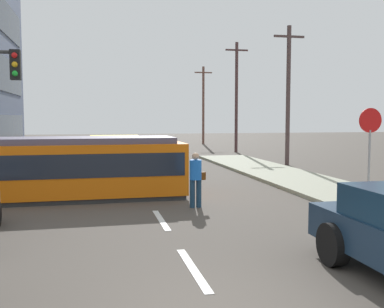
{
  "coord_description": "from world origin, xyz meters",
  "views": [
    {
      "loc": [
        -1.7,
        -5.76,
        2.73
      ],
      "look_at": [
        1.35,
        8.34,
        1.56
      ],
      "focal_mm": 42.31,
      "sensor_mm": 36.0,
      "label": 1
    }
  ],
  "objects_px": {
    "streetcar_tram": "(81,167)",
    "utility_pole_mid": "(288,93)",
    "parked_sedan_furthest": "(33,155)",
    "utility_pole_far": "(236,95)",
    "city_bus": "(115,153)",
    "pedestrian_crossing": "(196,177)",
    "stop_sign": "(370,135)",
    "parked_sedan_far": "(12,169)",
    "utility_pole_distant": "(203,104)"
  },
  "relations": [
    {
      "from": "parked_sedan_far",
      "to": "parked_sedan_furthest",
      "type": "height_order",
      "value": "same"
    },
    {
      "from": "pedestrian_crossing",
      "to": "utility_pole_far",
      "type": "xyz_separation_m",
      "value": [
        7.91,
        20.74,
        3.51
      ]
    },
    {
      "from": "utility_pole_far",
      "to": "utility_pole_distant",
      "type": "relative_size",
      "value": 1.09
    },
    {
      "from": "parked_sedan_far",
      "to": "utility_pole_far",
      "type": "xyz_separation_m",
      "value": [
        14.25,
        14.37,
        3.83
      ]
    },
    {
      "from": "utility_pole_mid",
      "to": "utility_pole_distant",
      "type": "xyz_separation_m",
      "value": [
        0.1,
        20.86,
        -0.0
      ]
    },
    {
      "from": "streetcar_tram",
      "to": "parked_sedan_furthest",
      "type": "xyz_separation_m",
      "value": [
        -2.93,
        10.75,
        -0.44
      ]
    },
    {
      "from": "parked_sedan_far",
      "to": "utility_pole_distant",
      "type": "relative_size",
      "value": 0.55
    },
    {
      "from": "parked_sedan_far",
      "to": "utility_pole_far",
      "type": "height_order",
      "value": "utility_pole_far"
    },
    {
      "from": "utility_pole_far",
      "to": "utility_pole_distant",
      "type": "distance_m",
      "value": 10.98
    },
    {
      "from": "streetcar_tram",
      "to": "utility_pole_mid",
      "type": "height_order",
      "value": "utility_pole_mid"
    },
    {
      "from": "streetcar_tram",
      "to": "parked_sedan_furthest",
      "type": "distance_m",
      "value": 11.15
    },
    {
      "from": "city_bus",
      "to": "stop_sign",
      "type": "xyz_separation_m",
      "value": [
        7.37,
        -9.44,
        1.16
      ]
    },
    {
      "from": "city_bus",
      "to": "utility_pole_mid",
      "type": "relative_size",
      "value": 0.75
    },
    {
      "from": "streetcar_tram",
      "to": "parked_sedan_furthest",
      "type": "bearing_deg",
      "value": 105.23
    },
    {
      "from": "city_bus",
      "to": "parked_sedan_far",
      "type": "distance_m",
      "value": 4.9
    },
    {
      "from": "parked_sedan_furthest",
      "to": "utility_pole_mid",
      "type": "height_order",
      "value": "utility_pole_mid"
    },
    {
      "from": "utility_pole_mid",
      "to": "utility_pole_far",
      "type": "relative_size",
      "value": 0.92
    },
    {
      "from": "parked_sedan_far",
      "to": "utility_pole_mid",
      "type": "bearing_deg",
      "value": 17.56
    },
    {
      "from": "utility_pole_mid",
      "to": "streetcar_tram",
      "type": "bearing_deg",
      "value": -143.14
    },
    {
      "from": "pedestrian_crossing",
      "to": "utility_pole_far",
      "type": "relative_size",
      "value": 0.2
    },
    {
      "from": "city_bus",
      "to": "utility_pole_distant",
      "type": "height_order",
      "value": "utility_pole_distant"
    },
    {
      "from": "city_bus",
      "to": "stop_sign",
      "type": "distance_m",
      "value": 12.03
    },
    {
      "from": "city_bus",
      "to": "parked_sedan_far",
      "type": "height_order",
      "value": "city_bus"
    },
    {
      "from": "city_bus",
      "to": "utility_pole_mid",
      "type": "distance_m",
      "value": 10.54
    },
    {
      "from": "parked_sedan_far",
      "to": "utility_pole_far",
      "type": "bearing_deg",
      "value": 45.24
    },
    {
      "from": "city_bus",
      "to": "utility_pole_far",
      "type": "bearing_deg",
      "value": 50.52
    },
    {
      "from": "pedestrian_crossing",
      "to": "utility_pole_mid",
      "type": "bearing_deg",
      "value": 54.24
    },
    {
      "from": "utility_pole_far",
      "to": "stop_sign",
      "type": "bearing_deg",
      "value": -96.82
    },
    {
      "from": "pedestrian_crossing",
      "to": "utility_pole_mid",
      "type": "relative_size",
      "value": 0.21
    },
    {
      "from": "utility_pole_mid",
      "to": "parked_sedan_far",
      "type": "bearing_deg",
      "value": -162.44
    },
    {
      "from": "city_bus",
      "to": "stop_sign",
      "type": "height_order",
      "value": "stop_sign"
    },
    {
      "from": "streetcar_tram",
      "to": "stop_sign",
      "type": "bearing_deg",
      "value": -19.89
    },
    {
      "from": "city_bus",
      "to": "pedestrian_crossing",
      "type": "xyz_separation_m",
      "value": [
        2.03,
        -8.67,
        -0.09
      ]
    },
    {
      "from": "city_bus",
      "to": "parked_sedan_far",
      "type": "xyz_separation_m",
      "value": [
        -4.3,
        -2.3,
        -0.41
      ]
    },
    {
      "from": "pedestrian_crossing",
      "to": "parked_sedan_far",
      "type": "bearing_deg",
      "value": 134.85
    },
    {
      "from": "parked_sedan_furthest",
      "to": "utility_pole_far",
      "type": "height_order",
      "value": "utility_pole_far"
    },
    {
      "from": "stop_sign",
      "to": "parked_sedan_far",
      "type": "bearing_deg",
      "value": 148.55
    },
    {
      "from": "city_bus",
      "to": "parked_sedan_furthest",
      "type": "distance_m",
      "value": 6.26
    },
    {
      "from": "stop_sign",
      "to": "utility_pole_mid",
      "type": "distance_m",
      "value": 12.03
    },
    {
      "from": "parked_sedan_far",
      "to": "city_bus",
      "type": "bearing_deg",
      "value": 28.11
    },
    {
      "from": "pedestrian_crossing",
      "to": "parked_sedan_far",
      "type": "distance_m",
      "value": 8.99
    },
    {
      "from": "stop_sign",
      "to": "utility_pole_mid",
      "type": "relative_size",
      "value": 0.37
    },
    {
      "from": "city_bus",
      "to": "utility_pole_far",
      "type": "relative_size",
      "value": 0.69
    },
    {
      "from": "pedestrian_crossing",
      "to": "stop_sign",
      "type": "distance_m",
      "value": 5.54
    },
    {
      "from": "city_bus",
      "to": "pedestrian_crossing",
      "type": "relative_size",
      "value": 3.52
    },
    {
      "from": "parked_sedan_far",
      "to": "parked_sedan_furthest",
      "type": "xyz_separation_m",
      "value": [
        -0.04,
        6.79,
        0.0
      ]
    },
    {
      "from": "streetcar_tram",
      "to": "utility_pole_mid",
      "type": "xyz_separation_m",
      "value": [
        11.26,
        8.44,
        3.05
      ]
    },
    {
      "from": "parked_sedan_far",
      "to": "utility_pole_mid",
      "type": "xyz_separation_m",
      "value": [
        14.15,
        4.48,
        3.49
      ]
    },
    {
      "from": "streetcar_tram",
      "to": "utility_pole_far",
      "type": "relative_size",
      "value": 0.82
    },
    {
      "from": "streetcar_tram",
      "to": "utility_pole_far",
      "type": "distance_m",
      "value": 21.83
    }
  ]
}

